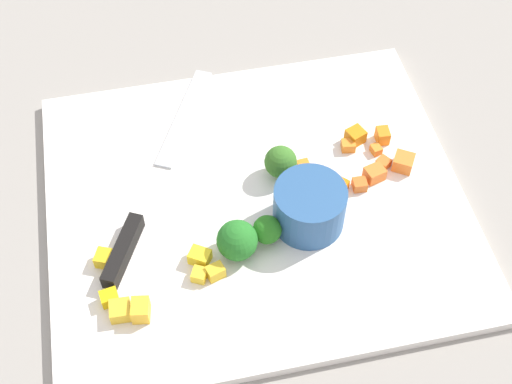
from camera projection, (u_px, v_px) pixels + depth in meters
ground_plane at (256, 205)px, 0.73m from camera, size 4.00×4.00×0.00m
cutting_board at (256, 201)px, 0.72m from camera, size 0.42×0.37×0.01m
prep_bowl at (309, 207)px, 0.68m from camera, size 0.07×0.07×0.05m
chef_knife at (144, 205)px, 0.71m from camera, size 0.15×0.27×0.02m
carrot_dice_0 at (340, 186)px, 0.72m from camera, size 0.02×0.02×0.01m
carrot_dice_1 at (360, 185)px, 0.72m from camera, size 0.01×0.01×0.01m
carrot_dice_2 at (348, 146)px, 0.75m from camera, size 0.02×0.01×0.01m
carrot_dice_3 at (383, 163)px, 0.74m from camera, size 0.02×0.02×0.01m
carrot_dice_4 at (356, 136)px, 0.76m from camera, size 0.02×0.02×0.02m
carrot_dice_5 at (303, 167)px, 0.74m from camera, size 0.01×0.01×0.01m
carrot_dice_6 at (376, 149)px, 0.75m from camera, size 0.01×0.01×0.01m
carrot_dice_7 at (382, 136)px, 0.76m from camera, size 0.01×0.02×0.02m
carrot_dice_8 at (376, 176)px, 0.73m from camera, size 0.02×0.02×0.01m
carrot_dice_9 at (403, 162)px, 0.74m from camera, size 0.03×0.03×0.02m
pepper_dice_0 at (216, 272)px, 0.66m from camera, size 0.02×0.02×0.01m
pepper_dice_1 at (141, 310)px, 0.63m from camera, size 0.02×0.02×0.02m
pepper_dice_2 at (110, 298)px, 0.64m from camera, size 0.02×0.02×0.01m
pepper_dice_3 at (200, 257)px, 0.67m from camera, size 0.02×0.02×0.01m
pepper_dice_4 at (104, 258)px, 0.67m from camera, size 0.02×0.02×0.01m
pepper_dice_5 at (120, 311)px, 0.63m from camera, size 0.02×0.02×0.01m
pepper_dice_6 at (199, 275)px, 0.66m from camera, size 0.02×0.02×0.01m
broccoli_floret_0 at (268, 230)px, 0.67m from camera, size 0.03×0.03×0.03m
broccoli_floret_1 at (281, 162)px, 0.72m from camera, size 0.03×0.03×0.04m
broccoli_floret_2 at (237, 241)px, 0.66m from camera, size 0.04×0.04×0.04m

